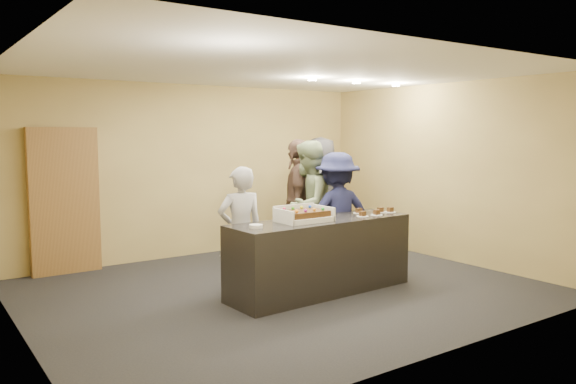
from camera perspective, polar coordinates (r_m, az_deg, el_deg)
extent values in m
plane|color=black|center=(7.13, -0.35, -9.82)|extent=(6.00, 6.00, 0.00)
plane|color=white|center=(6.90, -0.37, 12.31)|extent=(6.00, 6.00, 0.00)
cube|color=olive|center=(9.05, -9.36, 2.17)|extent=(6.00, 0.04, 2.70)
cube|color=olive|center=(5.03, 15.96, -0.99)|extent=(6.00, 0.04, 2.70)
cube|color=olive|center=(5.75, -25.83, -0.51)|extent=(0.04, 5.00, 2.70)
cube|color=olive|center=(8.92, 15.74, 1.97)|extent=(0.04, 5.00, 2.70)
cube|color=black|center=(6.90, 3.33, -6.51)|extent=(2.43, 0.80, 0.90)
cube|color=brown|center=(8.32, -21.77, -0.85)|extent=(0.92, 0.15, 2.02)
cube|color=white|center=(6.66, 1.65, -2.75)|extent=(0.60, 0.42, 0.06)
cube|color=white|center=(6.48, -0.48, -2.53)|extent=(0.02, 0.42, 0.16)
cube|color=white|center=(6.83, 3.67, -2.10)|extent=(0.02, 0.42, 0.16)
cube|color=white|center=(6.82, 0.61, -2.03)|extent=(0.60, 0.02, 0.18)
cube|color=#3D230D|center=(6.65, 1.65, -2.19)|extent=(0.53, 0.36, 0.07)
sphere|color=#CD184A|center=(6.63, -0.39, -1.74)|extent=(0.04, 0.04, 0.04)
sphere|color=#319118|center=(6.70, 0.51, -1.65)|extent=(0.04, 0.04, 0.04)
sphere|color=yellow|center=(6.77, 1.38, -1.57)|extent=(0.04, 0.04, 0.04)
sphere|color=blue|center=(6.85, 2.24, -1.49)|extent=(0.04, 0.04, 0.04)
sphere|color=orange|center=(6.42, 0.89, -1.99)|extent=(0.04, 0.04, 0.04)
sphere|color=purple|center=(6.50, 1.80, -1.90)|extent=(0.04, 0.04, 0.04)
sphere|color=orange|center=(6.57, 2.69, -1.81)|extent=(0.04, 0.04, 0.04)
sphere|color=green|center=(6.65, 3.56, -1.72)|extent=(0.04, 0.04, 0.04)
cylinder|color=white|center=(6.21, -3.27, -3.49)|extent=(0.15, 0.15, 0.04)
cylinder|color=white|center=(7.10, 7.58, -2.46)|extent=(0.15, 0.15, 0.01)
cube|color=#3D230D|center=(7.10, 7.58, -2.18)|extent=(0.07, 0.06, 0.06)
cylinder|color=white|center=(7.38, 7.22, -2.13)|extent=(0.15, 0.15, 0.01)
cube|color=#3D230D|center=(7.38, 7.22, -1.87)|extent=(0.07, 0.06, 0.06)
cylinder|color=white|center=(7.25, 9.00, -2.31)|extent=(0.15, 0.15, 0.01)
cube|color=#3D230D|center=(7.25, 9.00, -2.04)|extent=(0.07, 0.06, 0.06)
cylinder|color=white|center=(7.50, 9.36, -2.04)|extent=(0.15, 0.15, 0.01)
cube|color=#3D230D|center=(7.49, 9.36, -1.78)|extent=(0.07, 0.06, 0.06)
cylinder|color=white|center=(7.54, 10.34, -2.02)|extent=(0.15, 0.15, 0.01)
cube|color=#3D230D|center=(7.53, 10.35, -1.76)|extent=(0.07, 0.06, 0.06)
imported|color=#A2A2A7|center=(6.72, -4.85, -4.01)|extent=(0.61, 0.45, 1.55)
imported|color=gray|center=(7.86, 2.04, -1.47)|extent=(1.12, 1.04, 1.84)
imported|color=#181B41|center=(7.64, 5.01, -2.29)|extent=(1.20, 0.85, 1.69)
imported|color=brown|center=(8.26, 1.07, -1.04)|extent=(1.04, 1.13, 1.86)
imported|color=#28282D|center=(9.07, 3.25, -0.35)|extent=(0.96, 0.66, 1.88)
cylinder|color=#FFEAC6|center=(7.76, 2.47, 11.37)|extent=(0.12, 0.12, 0.03)
cylinder|color=#FFEAC6|center=(8.27, 6.96, 11.00)|extent=(0.12, 0.12, 0.03)
cylinder|color=#FFEAC6|center=(8.82, 10.91, 10.63)|extent=(0.12, 0.12, 0.03)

